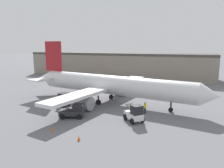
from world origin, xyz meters
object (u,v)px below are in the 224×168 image
at_px(airplane, 107,85).
at_px(safety_cone_far, 52,129).
at_px(belt_loader_truck, 135,114).
at_px(safety_cone_near, 79,138).
at_px(ground_crew_worker, 145,107).
at_px(pushback_tug, 62,100).
at_px(baggage_tug, 74,111).

relative_size(airplane, safety_cone_far, 66.67).
xyz_separation_m(belt_loader_truck, safety_cone_far, (-8.34, -7.16, -0.87)).
xyz_separation_m(belt_loader_truck, safety_cone_near, (-3.94, -8.17, -0.87)).
xyz_separation_m(ground_crew_worker, safety_cone_far, (-8.74, -11.36, -0.71)).
bearing_deg(ground_crew_worker, pushback_tug, -82.86).
bearing_deg(baggage_tug, airplane, 62.59).
relative_size(airplane, baggage_tug, 9.21).
distance_m(airplane, safety_cone_far, 15.63).
bearing_deg(baggage_tug, belt_loader_truck, -11.21).
height_order(airplane, pushback_tug, airplane).
distance_m(ground_crew_worker, safety_cone_near, 13.12).
distance_m(baggage_tug, safety_cone_far, 5.65).
bearing_deg(belt_loader_truck, safety_cone_far, -96.94).
height_order(ground_crew_worker, safety_cone_near, ground_crew_worker).
bearing_deg(safety_cone_near, ground_crew_worker, 70.65).
height_order(ground_crew_worker, baggage_tug, baggage_tug).
distance_m(airplane, ground_crew_worker, 9.30).
bearing_deg(baggage_tug, pushback_tug, 118.91).
bearing_deg(ground_crew_worker, baggage_tug, -55.92).
xyz_separation_m(ground_crew_worker, safety_cone_near, (-4.34, -12.36, -0.71)).
bearing_deg(safety_cone_near, baggage_tug, 125.92).
bearing_deg(belt_loader_truck, safety_cone_near, -73.35).
bearing_deg(pushback_tug, baggage_tug, -28.75).
relative_size(pushback_tug, safety_cone_near, 5.88).
xyz_separation_m(baggage_tug, safety_cone_far, (0.38, -5.59, -0.66)).
xyz_separation_m(belt_loader_truck, pushback_tug, (-14.03, 2.85, -0.08)).
bearing_deg(safety_cone_far, ground_crew_worker, 52.42).
relative_size(baggage_tug, safety_cone_far, 7.24).
distance_m(ground_crew_worker, baggage_tug, 10.79).
bearing_deg(ground_crew_worker, belt_loader_truck, -3.73).
distance_m(airplane, pushback_tug, 8.57).
relative_size(ground_crew_worker, safety_cone_near, 3.36).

